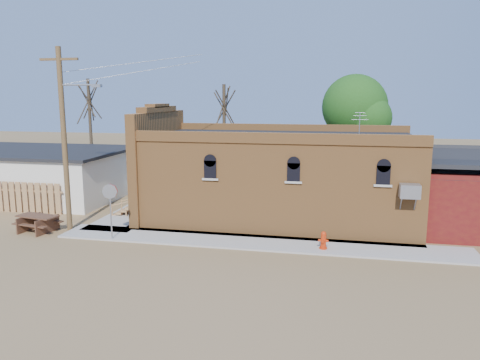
% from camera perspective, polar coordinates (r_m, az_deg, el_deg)
% --- Properties ---
extents(ground, '(120.00, 120.00, 0.00)m').
position_cam_1_polar(ground, '(21.15, -2.34, -8.20)').
color(ground, brown).
rests_on(ground, ground).
extents(sidewalk_south, '(19.00, 2.20, 0.08)m').
position_cam_1_polar(sidewalk_south, '(21.68, 2.13, -7.62)').
color(sidewalk_south, '#9E9991').
rests_on(sidewalk_south, ground).
extents(sidewalk_west, '(2.60, 10.00, 0.08)m').
position_cam_1_polar(sidewalk_west, '(28.60, -11.71, -3.43)').
color(sidewalk_west, '#9E9991').
rests_on(sidewalk_west, ground).
extents(brick_bar, '(16.40, 7.97, 6.30)m').
position_cam_1_polar(brick_bar, '(25.53, 4.22, 0.40)').
color(brick_bar, '#AA6B34').
rests_on(brick_bar, ground).
extents(red_shed, '(5.40, 6.40, 4.30)m').
position_cam_1_polar(red_shed, '(26.17, 26.14, -0.54)').
color(red_shed, '#520E12').
rests_on(red_shed, ground).
extents(wood_fence, '(5.20, 0.10, 1.80)m').
position_cam_1_polar(wood_fence, '(29.81, -25.03, -1.94)').
color(wood_fence, '#9F6447').
rests_on(wood_fence, ground).
extents(utility_pole, '(3.12, 0.26, 9.00)m').
position_cam_1_polar(utility_pole, '(24.52, -20.57, 5.11)').
color(utility_pole, brown).
rests_on(utility_pole, ground).
extents(tree_bare_near, '(2.80, 2.80, 7.65)m').
position_cam_1_polar(tree_bare_near, '(33.41, -1.96, 8.97)').
color(tree_bare_near, '#443727').
rests_on(tree_bare_near, ground).
extents(tree_bare_far, '(2.80, 2.80, 8.16)m').
position_cam_1_polar(tree_bare_far, '(38.44, -17.94, 9.24)').
color(tree_bare_far, '#443727').
rests_on(tree_bare_far, ground).
extents(tree_leafy, '(4.40, 4.40, 8.15)m').
position_cam_1_polar(tree_leafy, '(32.97, 13.81, 8.62)').
color(tree_leafy, '#443727').
rests_on(tree_leafy, ground).
extents(fire_hydrant, '(0.46, 0.44, 0.79)m').
position_cam_1_polar(fire_hydrant, '(20.89, 10.13, -7.23)').
color(fire_hydrant, red).
rests_on(fire_hydrant, sidewalk_south).
extents(stop_sign, '(0.70, 0.24, 2.61)m').
position_cam_1_polar(stop_sign, '(22.44, -15.56, -1.97)').
color(stop_sign, '#95969B').
rests_on(stop_sign, sidewalk_south).
extents(trash_barrel, '(0.55, 0.55, 0.73)m').
position_cam_1_polar(trash_barrel, '(28.38, -10.14, -2.65)').
color(trash_barrel, navy).
rests_on(trash_barrel, sidewalk_west).
extents(picnic_table, '(2.25, 1.84, 0.84)m').
position_cam_1_polar(picnic_table, '(25.38, -23.41, -4.62)').
color(picnic_table, '#503020').
rests_on(picnic_table, ground).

